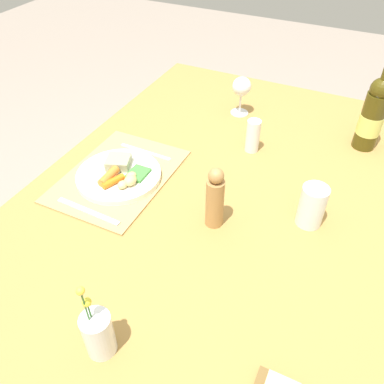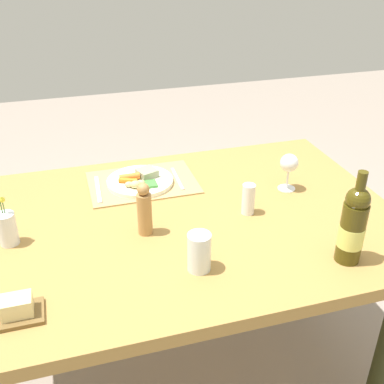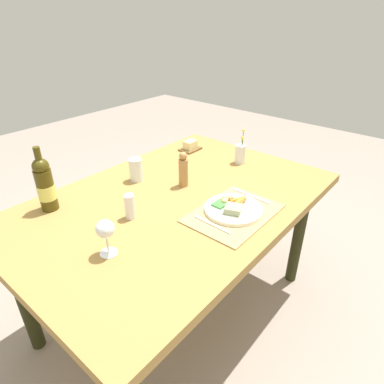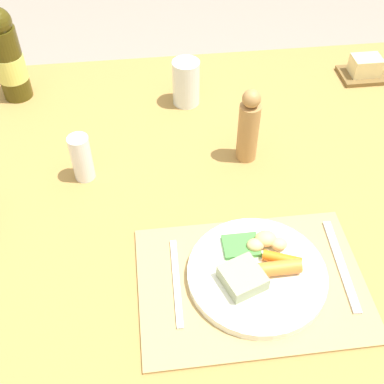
# 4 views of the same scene
# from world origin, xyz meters

# --- Properties ---
(ground_plane) EXTENTS (8.00, 8.00, 0.00)m
(ground_plane) POSITION_xyz_m (0.00, 0.00, 0.00)
(ground_plane) COLOR gray
(dining_table) EXTENTS (1.58, 1.06, 0.76)m
(dining_table) POSITION_xyz_m (0.00, 0.00, 0.69)
(dining_table) COLOR #A0793E
(dining_table) RESTS_ON ground_plane
(placemat) EXTENTS (0.43, 0.30, 0.01)m
(placemat) POSITION_xyz_m (0.07, -0.30, 0.77)
(placemat) COLOR tan
(placemat) RESTS_ON dining_table
(dinner_plate) EXTENTS (0.26, 0.26, 0.05)m
(dinner_plate) POSITION_xyz_m (0.08, -0.28, 0.78)
(dinner_plate) COLOR white
(dinner_plate) RESTS_ON placemat
(fork) EXTENTS (0.02, 0.19, 0.00)m
(fork) POSITION_xyz_m (-0.08, -0.28, 0.77)
(fork) COLOR silver
(fork) RESTS_ON placemat
(knife) EXTENTS (0.03, 0.21, 0.00)m
(knife) POSITION_xyz_m (0.24, -0.28, 0.77)
(knife) COLOR silver
(knife) RESTS_ON placemat
(salt_shaker) EXTENTS (0.05, 0.05, 0.11)m
(salt_shaker) POSITION_xyz_m (-0.25, 0.03, 0.82)
(salt_shaker) COLOR white
(salt_shaker) RESTS_ON dining_table
(flower_vase) EXTENTS (0.06, 0.06, 0.21)m
(flower_vase) POSITION_xyz_m (0.56, -0.01, 0.82)
(flower_vase) COLOR silver
(flower_vase) RESTS_ON dining_table
(wine_bottle) EXTENTS (0.08, 0.08, 0.30)m
(wine_bottle) POSITION_xyz_m (-0.44, 0.38, 0.89)
(wine_bottle) COLOR #42390E
(wine_bottle) RESTS_ON dining_table
(water_tumbler) EXTENTS (0.07, 0.07, 0.12)m
(water_tumbler) POSITION_xyz_m (0.01, 0.29, 0.82)
(water_tumbler) COLOR silver
(water_tumbler) RESTS_ON dining_table
(wine_glass) EXTENTS (0.07, 0.07, 0.15)m
(wine_glass) POSITION_xyz_m (-0.47, -0.09, 0.87)
(wine_glass) COLOR white
(wine_glass) RESTS_ON dining_table
(pepper_mill) EXTENTS (0.05, 0.05, 0.19)m
(pepper_mill) POSITION_xyz_m (0.12, 0.06, 0.85)
(pepper_mill) COLOR #AB7C46
(pepper_mill) RESTS_ON dining_table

